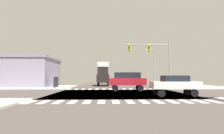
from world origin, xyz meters
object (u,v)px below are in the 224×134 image
street_lamp (153,64)px  suv_leading_2 (127,80)px  sedan_nearside_1 (175,84)px  box_truck_crossing_1 (103,73)px  bank_building (16,72)px  traffic_signal_mast (152,54)px  sedan_queued_2 (104,79)px

street_lamp → suv_leading_2: street_lamp is taller
sedan_nearside_1 → box_truck_crossing_1: (-6.87, 22.35, 1.45)m
bank_building → box_truck_crossing_1: bank_building is taller
bank_building → suv_leading_2: size_ratio=3.36×
street_lamp → box_truck_crossing_1: 10.37m
traffic_signal_mast → street_lamp: street_lamp is taller
bank_building → sedan_nearside_1: 28.79m
box_truck_crossing_1 → sedan_queued_2: size_ratio=1.67×
bank_building → sedan_queued_2: (15.78, 23.68, -1.53)m
street_lamp → suv_leading_2: 13.16m
traffic_signal_mast → bank_building: size_ratio=0.45×
box_truck_crossing_1 → suv_leading_2: box_truck_crossing_1 is taller
suv_leading_2 → sedan_queued_2: bearing=-174.5°
street_lamp → bank_building: bearing=-178.7°
street_lamp → box_truck_crossing_1: bearing=156.7°
bank_building → box_truck_crossing_1: 16.45m
sedan_nearside_1 → traffic_signal_mast: bearing=-3.1°
sedan_queued_2 → street_lamp: bearing=112.1°
sedan_nearside_1 → box_truck_crossing_1: 23.43m
street_lamp → sedan_queued_2: size_ratio=1.64×
box_truck_crossing_1 → traffic_signal_mast: bearing=122.5°
street_lamp → sedan_queued_2: bearing=112.1°
suv_leading_2 → traffic_signal_mast: bearing=131.4°
box_truck_crossing_1 → suv_leading_2: 15.74m
traffic_signal_mast → suv_leading_2: size_ratio=1.52×
bank_building → sedan_queued_2: bearing=56.3°
bank_building → street_lamp: bearing=1.3°
sedan_nearside_1 → box_truck_crossing_1: bearing=17.1°
street_lamp → suv_leading_2: (-6.10, -11.30, -2.89)m
street_lamp → sedan_nearside_1: size_ratio=1.64×
bank_building → box_truck_crossing_1: (15.78, 4.64, -0.09)m
suv_leading_2 → street_lamp: bearing=151.6°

